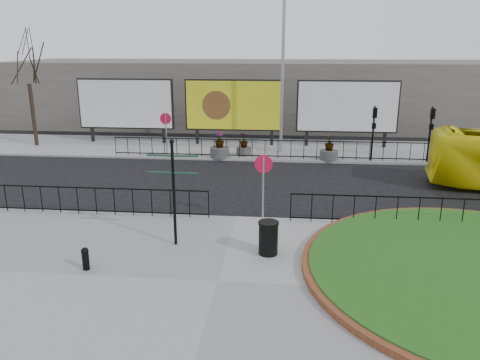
# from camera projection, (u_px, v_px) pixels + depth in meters

# --- Properties ---
(ground) EXTENTS (90.00, 90.00, 0.00)m
(ground) POSITION_uv_depth(u_px,v_px,m) (237.00, 219.00, 17.53)
(ground) COLOR black
(ground) RESTS_ON ground
(pavement_near) EXTENTS (30.00, 10.00, 0.12)m
(pavement_near) POSITION_uv_depth(u_px,v_px,m) (218.00, 283.00, 12.74)
(pavement_near) COLOR gray
(pavement_near) RESTS_ON ground
(pavement_far) EXTENTS (44.00, 6.00, 0.12)m
(pavement_far) POSITION_uv_depth(u_px,v_px,m) (257.00, 149.00, 28.98)
(pavement_far) COLOR gray
(pavement_far) RESTS_ON ground
(railing_near_left) EXTENTS (10.00, 0.10, 1.10)m
(railing_near_left) POSITION_uv_depth(u_px,v_px,m) (78.00, 200.00, 17.61)
(railing_near_left) COLOR black
(railing_near_left) RESTS_ON pavement_near
(railing_near_right) EXTENTS (9.00, 0.10, 1.10)m
(railing_near_right) POSITION_uv_depth(u_px,v_px,m) (419.00, 211.00, 16.45)
(railing_near_right) COLOR black
(railing_near_right) RESTS_ON pavement_near
(railing_far) EXTENTS (18.00, 0.10, 1.10)m
(railing_far) POSITION_uv_depth(u_px,v_px,m) (271.00, 149.00, 26.13)
(railing_far) COLOR black
(railing_far) RESTS_ON pavement_far
(speed_sign_far) EXTENTS (0.64, 0.07, 2.47)m
(speed_sign_far) POSITION_uv_depth(u_px,v_px,m) (166.00, 125.00, 26.44)
(speed_sign_far) COLOR gray
(speed_sign_far) RESTS_ON pavement_far
(speed_sign_near) EXTENTS (0.64, 0.07, 2.47)m
(speed_sign_near) POSITION_uv_depth(u_px,v_px,m) (263.00, 174.00, 16.52)
(speed_sign_near) COLOR gray
(speed_sign_near) RESTS_ON pavement_near
(billboard_left) EXTENTS (6.20, 0.31, 4.10)m
(billboard_left) POSITION_uv_depth(u_px,v_px,m) (126.00, 104.00, 29.98)
(billboard_left) COLOR black
(billboard_left) RESTS_ON pavement_far
(billboard_mid) EXTENTS (6.20, 0.31, 4.10)m
(billboard_mid) POSITION_uv_depth(u_px,v_px,m) (234.00, 106.00, 29.33)
(billboard_mid) COLOR black
(billboard_mid) RESTS_ON pavement_far
(billboard_right) EXTENTS (6.20, 0.31, 4.10)m
(billboard_right) POSITION_uv_depth(u_px,v_px,m) (347.00, 107.00, 28.68)
(billboard_right) COLOR black
(billboard_right) RESTS_ON pavement_far
(lamp_post) EXTENTS (0.74, 0.18, 9.23)m
(lamp_post) POSITION_uv_depth(u_px,v_px,m) (283.00, 71.00, 26.55)
(lamp_post) COLOR gray
(lamp_post) RESTS_ON pavement_far
(signal_pole_a) EXTENTS (0.22, 0.26, 3.00)m
(signal_pole_a) POSITION_uv_depth(u_px,v_px,m) (374.00, 125.00, 25.26)
(signal_pole_a) COLOR black
(signal_pole_a) RESTS_ON pavement_far
(signal_pole_b) EXTENTS (0.22, 0.26, 3.00)m
(signal_pole_b) POSITION_uv_depth(u_px,v_px,m) (431.00, 126.00, 24.98)
(signal_pole_b) COLOR black
(signal_pole_b) RESTS_ON pavement_far
(tree_left) EXTENTS (2.00, 2.00, 7.00)m
(tree_left) POSITION_uv_depth(u_px,v_px,m) (30.00, 89.00, 28.80)
(tree_left) COLOR #2D2119
(tree_left) RESTS_ON pavement_far
(building_backdrop) EXTENTS (40.00, 10.00, 5.00)m
(building_backdrop) POSITION_uv_depth(u_px,v_px,m) (265.00, 93.00, 37.85)
(building_backdrop) COLOR #655F58
(building_backdrop) RESTS_ON ground
(fingerpost_sign) EXTENTS (1.61, 0.28, 3.45)m
(fingerpost_sign) POSITION_uv_depth(u_px,v_px,m) (173.00, 182.00, 14.50)
(fingerpost_sign) COLOR black
(fingerpost_sign) RESTS_ON pavement_near
(bollard) EXTENTS (0.22, 0.22, 0.68)m
(bollard) POSITION_uv_depth(u_px,v_px,m) (85.00, 258.00, 13.29)
(bollard) COLOR black
(bollard) RESTS_ON pavement_near
(litter_bin) EXTENTS (0.63, 0.63, 1.05)m
(litter_bin) POSITION_uv_depth(u_px,v_px,m) (268.00, 238.00, 14.24)
(litter_bin) COLOR black
(litter_bin) RESTS_ON pavement_near
(planter_a) EXTENTS (1.08, 1.08, 1.50)m
(planter_a) POSITION_uv_depth(u_px,v_px,m) (220.00, 149.00, 26.52)
(planter_a) COLOR #4C4C4F
(planter_a) RESTS_ON pavement_far
(planter_b) EXTENTS (0.86, 0.86, 1.29)m
(planter_b) POSITION_uv_depth(u_px,v_px,m) (244.00, 147.00, 27.02)
(planter_b) COLOR #4C4C4F
(planter_b) RESTS_ON pavement_far
(planter_c) EXTENTS (1.00, 1.00, 1.43)m
(planter_c) POSITION_uv_depth(u_px,v_px,m) (329.00, 151.00, 25.95)
(planter_c) COLOR #4C4C4F
(planter_c) RESTS_ON pavement_far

